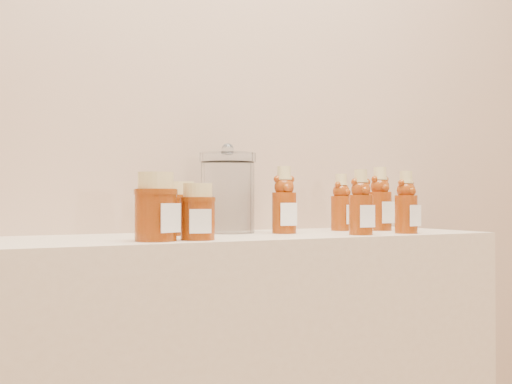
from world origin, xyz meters
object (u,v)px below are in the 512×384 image
bear_bottle_back_left (284,195)px  glass_canister (228,189)px  honey_jar_left (156,207)px  bear_bottle_front_left (361,198)px

bear_bottle_back_left → glass_canister: (-0.11, 0.08, 0.01)m
bear_bottle_back_left → honey_jar_left: (-0.37, -0.13, -0.02)m
bear_bottle_back_left → bear_bottle_front_left: bearing=-39.1°
bear_bottle_front_left → bear_bottle_back_left: bearing=136.9°
glass_canister → honey_jar_left: bearing=-141.3°
bear_bottle_back_left → bear_bottle_front_left: size_ratio=1.07×
bear_bottle_front_left → glass_canister: glass_canister is taller
bear_bottle_front_left → honey_jar_left: bearing=-176.6°
bear_bottle_back_left → glass_canister: bearing=153.8°
honey_jar_left → glass_canister: bearing=15.0°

